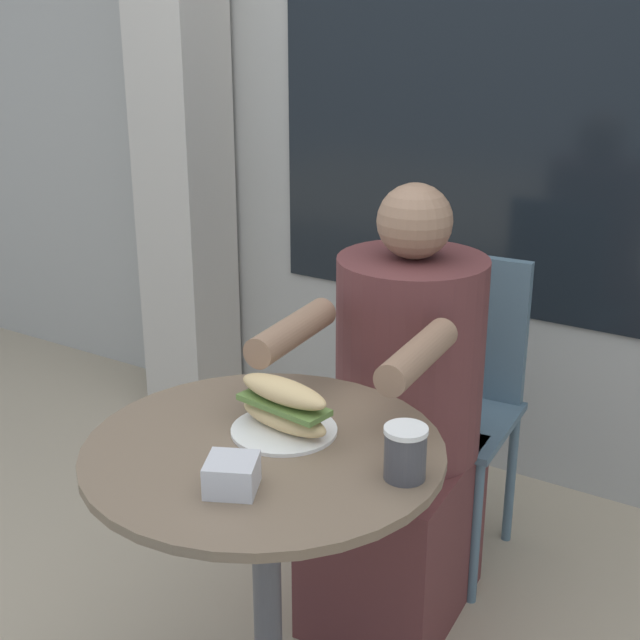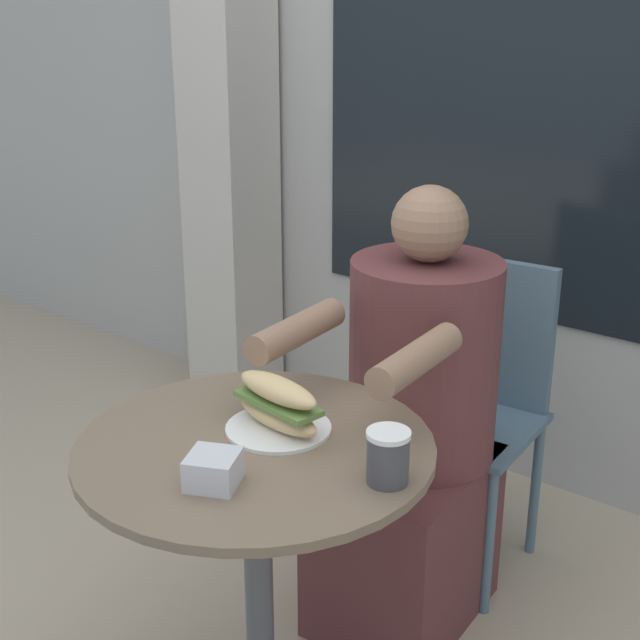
% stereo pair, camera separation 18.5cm
% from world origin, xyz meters
% --- Properties ---
extents(storefront_wall, '(8.00, 0.09, 2.80)m').
position_xyz_m(storefront_wall, '(-0.00, 1.42, 1.40)').
color(storefront_wall, '#9E9E99').
rests_on(storefront_wall, ground_plane).
extents(lattice_pillar, '(0.27, 0.27, 2.40)m').
position_xyz_m(lattice_pillar, '(-1.24, 1.23, 1.20)').
color(lattice_pillar, '#B2ADA3').
rests_on(lattice_pillar, ground_plane).
extents(cafe_table, '(0.72, 0.72, 0.72)m').
position_xyz_m(cafe_table, '(0.00, 0.00, 0.53)').
color(cafe_table, brown).
rests_on(cafe_table, ground_plane).
extents(diner_chair, '(0.41, 0.41, 0.87)m').
position_xyz_m(diner_chair, '(0.01, 0.91, 0.52)').
color(diner_chair, slate).
rests_on(diner_chair, ground_plane).
extents(seated_diner, '(0.41, 0.68, 1.14)m').
position_xyz_m(seated_diner, '(0.02, 0.55, 0.49)').
color(seated_diner, brown).
rests_on(seated_diner, ground_plane).
extents(sandwich_on_plate, '(0.22, 0.22, 0.11)m').
position_xyz_m(sandwich_on_plate, '(0.00, 0.07, 0.77)').
color(sandwich_on_plate, white).
rests_on(sandwich_on_plate, cafe_table).
extents(drink_cup, '(0.08, 0.08, 0.10)m').
position_xyz_m(drink_cup, '(0.29, 0.04, 0.77)').
color(drink_cup, '#424247').
rests_on(drink_cup, cafe_table).
extents(napkin_box, '(0.12, 0.12, 0.06)m').
position_xyz_m(napkin_box, '(0.05, -0.16, 0.75)').
color(napkin_box, silver).
rests_on(napkin_box, cafe_table).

